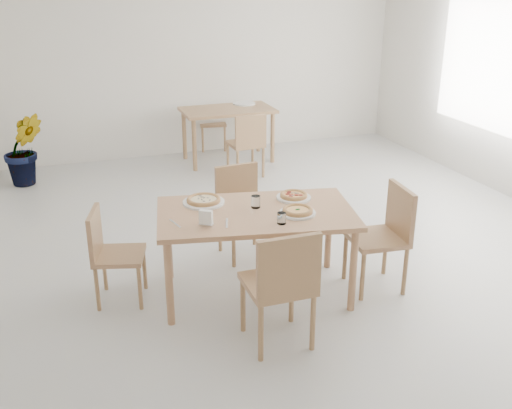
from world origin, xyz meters
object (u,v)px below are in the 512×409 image
object	(u,v)px
tumbler_a	(282,218)
potted_plant	(24,149)
chair_east	(386,230)
chair_south	(282,281)
pizza_margherita	(298,210)
plate_mushroom	(204,202)
tumbler_b	(256,202)
chair_north	(241,204)
chair_back_n	(212,118)
main_table	(256,220)
plate_margherita	(298,213)
plate_empty	(244,103)
second_table	(228,116)
plate_pepperoni	(294,198)
napkin_holder	(206,218)
pizza_mushroom	(204,200)
pizza_pepperoni	(294,195)
chair_back_s	(248,141)
chair_west	(109,249)

from	to	relation	value
tumbler_a	potted_plant	distance (m)	4.33
chair_east	chair_south	bearing A→B (deg)	-59.17
pizza_margherita	plate_mushroom	bearing A→B (deg)	143.25
tumbler_b	tumbler_a	bearing A→B (deg)	-79.05
chair_north	pizza_margherita	xyz separation A→B (m)	(0.16, -0.96, 0.28)
chair_south	chair_back_n	xyz separation A→B (m)	(0.96, 5.18, -0.09)
main_table	chair_east	distance (m)	1.12
chair_north	plate_margherita	size ratio (longest dim) A/B	2.96
plate_empty	chair_back_n	bearing A→B (deg)	123.71
plate_empty	second_table	bearing A→B (deg)	-146.51
second_table	potted_plant	world-z (taller)	potted_plant
second_table	tumbler_b	bearing A→B (deg)	-103.56
plate_mushroom	potted_plant	distance (m)	3.58
potted_plant	pizza_margherita	bearing A→B (deg)	-60.76
chair_east	plate_margherita	bearing A→B (deg)	-89.99
chair_east	plate_pepperoni	world-z (taller)	chair_east
chair_east	napkin_holder	distance (m)	1.56
pizza_mushroom	pizza_pepperoni	world-z (taller)	same
chair_north	pizza_margherita	distance (m)	1.01
chair_back_s	second_table	bearing A→B (deg)	-91.50
pizza_pepperoni	tumbler_a	world-z (taller)	tumbler_a
chair_east	napkin_holder	size ratio (longest dim) A/B	7.22
pizza_mushroom	tumbler_b	xyz separation A→B (m)	(0.38, -0.24, 0.02)
pizza_pepperoni	tumbler_a	xyz separation A→B (m)	(-0.30, -0.46, 0.01)
plate_pepperoni	plate_empty	bearing A→B (deg)	77.64
chair_back_s	chair_back_n	size ratio (longest dim) A/B	1.08
tumbler_b	potted_plant	world-z (taller)	potted_plant
plate_pepperoni	tumbler_a	distance (m)	0.55
chair_east	pizza_margherita	distance (m)	0.83
pizza_pepperoni	chair_back_s	xyz separation A→B (m)	(0.53, 2.73, -0.29)
chair_east	pizza_margherita	bearing A→B (deg)	-89.99
pizza_pepperoni	chair_back_s	distance (m)	2.80
chair_south	chair_back_s	xyz separation A→B (m)	(1.02, 3.68, -0.05)
chair_west	pizza_margherita	world-z (taller)	pizza_margherita
tumbler_b	second_table	distance (m)	3.70
chair_south	chair_north	bearing A→B (deg)	-97.67
chair_south	plate_mushroom	distance (m)	1.16
second_table	chair_back_s	size ratio (longest dim) A/B	1.50
plate_margherita	plate_empty	bearing A→B (deg)	77.18
pizza_mushroom	chair_west	bearing A→B (deg)	-178.92
chair_north	pizza_mushroom	bearing A→B (deg)	-138.99
tumbler_a	chair_back_n	world-z (taller)	tumbler_a
plate_pepperoni	chair_north	bearing A→B (deg)	112.59
chair_east	tumbler_b	world-z (taller)	chair_east
tumbler_a	chair_back_s	bearing A→B (deg)	75.50
chair_south	pizza_margherita	distance (m)	0.77
chair_south	plate_margherita	size ratio (longest dim) A/B	3.22
main_table	pizza_mushroom	xyz separation A→B (m)	(-0.35, 0.31, 0.11)
chair_south	pizza_margherita	bearing A→B (deg)	-121.11
tumbler_a	chair_back_s	xyz separation A→B (m)	(0.83, 3.20, -0.30)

